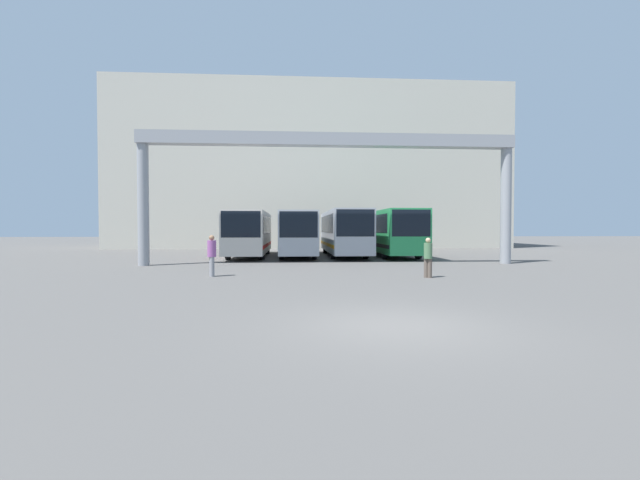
{
  "coord_description": "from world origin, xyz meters",
  "views": [
    {
      "loc": [
        -2.14,
        -8.68,
        2.02
      ],
      "look_at": [
        -0.43,
        16.84,
        1.34
      ],
      "focal_mm": 24.0,
      "sensor_mm": 36.0,
      "label": 1
    }
  ],
  "objects_px": {
    "pedestrian_mid_right": "(428,256)",
    "bus_slot_1": "(297,231)",
    "bus_slot_3": "(391,230)",
    "pedestrian_far_center": "(212,255)",
    "bus_slot_2": "(343,230)",
    "bus_slot_0": "(250,231)"
  },
  "relations": [
    {
      "from": "pedestrian_mid_right",
      "to": "bus_slot_1",
      "type": "bearing_deg",
      "value": -31.38
    },
    {
      "from": "bus_slot_1",
      "to": "bus_slot_3",
      "type": "xyz_separation_m",
      "value": [
        6.84,
        -0.23,
        0.07
      ]
    },
    {
      "from": "bus_slot_3",
      "to": "pedestrian_far_center",
      "type": "xyz_separation_m",
      "value": [
        -10.62,
        -12.59,
        -0.96
      ]
    },
    {
      "from": "bus_slot_2",
      "to": "pedestrian_far_center",
      "type": "xyz_separation_m",
      "value": [
        -7.2,
        -13.28,
        -0.96
      ]
    },
    {
      "from": "bus_slot_2",
      "to": "bus_slot_3",
      "type": "height_order",
      "value": "bus_slot_2"
    },
    {
      "from": "bus_slot_3",
      "to": "bus_slot_0",
      "type": "bearing_deg",
      "value": 179.06
    },
    {
      "from": "bus_slot_0",
      "to": "bus_slot_2",
      "type": "relative_size",
      "value": 0.91
    },
    {
      "from": "bus_slot_2",
      "to": "bus_slot_1",
      "type": "bearing_deg",
      "value": -172.24
    },
    {
      "from": "bus_slot_1",
      "to": "bus_slot_2",
      "type": "xyz_separation_m",
      "value": [
        3.42,
        0.47,
        0.07
      ]
    },
    {
      "from": "bus_slot_2",
      "to": "bus_slot_3",
      "type": "bearing_deg",
      "value": -11.42
    },
    {
      "from": "bus_slot_0",
      "to": "bus_slot_3",
      "type": "distance_m",
      "value": 10.27
    },
    {
      "from": "bus_slot_1",
      "to": "pedestrian_far_center",
      "type": "bearing_deg",
      "value": -106.43
    },
    {
      "from": "bus_slot_2",
      "to": "bus_slot_0",
      "type": "bearing_deg",
      "value": -175.64
    },
    {
      "from": "bus_slot_1",
      "to": "bus_slot_2",
      "type": "bearing_deg",
      "value": 7.76
    },
    {
      "from": "bus_slot_0",
      "to": "pedestrian_far_center",
      "type": "height_order",
      "value": "bus_slot_0"
    },
    {
      "from": "bus_slot_0",
      "to": "pedestrian_mid_right",
      "type": "relative_size",
      "value": 6.65
    },
    {
      "from": "pedestrian_mid_right",
      "to": "bus_slot_0",
      "type": "bearing_deg",
      "value": -19.93
    },
    {
      "from": "bus_slot_2",
      "to": "pedestrian_mid_right",
      "type": "height_order",
      "value": "bus_slot_2"
    },
    {
      "from": "bus_slot_1",
      "to": "pedestrian_far_center",
      "type": "relative_size",
      "value": 6.33
    },
    {
      "from": "bus_slot_1",
      "to": "pedestrian_mid_right",
      "type": "xyz_separation_m",
      "value": [
        5.17,
        -13.84,
        -0.95
      ]
    },
    {
      "from": "bus_slot_0",
      "to": "bus_slot_2",
      "type": "distance_m",
      "value": 6.86
    },
    {
      "from": "pedestrian_far_center",
      "to": "bus_slot_0",
      "type": "bearing_deg",
      "value": 161.39
    }
  ]
}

